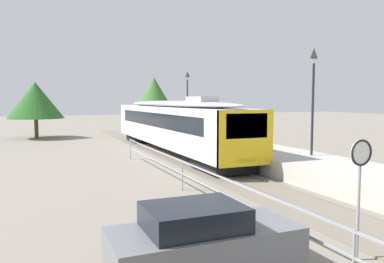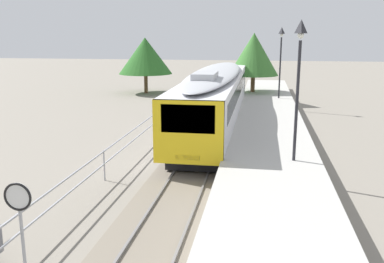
% 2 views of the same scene
% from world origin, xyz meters
% --- Properties ---
extents(ground_plane, '(160.00, 160.00, 0.00)m').
position_xyz_m(ground_plane, '(-3.00, 22.00, 0.00)').
color(ground_plane, gray).
extents(track_rails, '(3.20, 60.00, 0.14)m').
position_xyz_m(track_rails, '(0.00, 22.00, 0.03)').
color(track_rails, slate).
rests_on(track_rails, ground).
extents(commuter_train, '(2.82, 19.87, 3.74)m').
position_xyz_m(commuter_train, '(0.00, 31.30, 2.15)').
color(commuter_train, silver).
rests_on(commuter_train, track_rails).
extents(station_platform, '(3.90, 60.00, 0.90)m').
position_xyz_m(station_platform, '(3.25, 22.00, 0.45)').
color(station_platform, '#B7B5AD').
rests_on(station_platform, ground).
extents(platform_lamp_mid_platform, '(0.34, 0.34, 5.35)m').
position_xyz_m(platform_lamp_mid_platform, '(4.11, 22.02, 4.62)').
color(platform_lamp_mid_platform, '#232328').
rests_on(platform_lamp_mid_platform, station_platform).
extents(platform_lamp_far_end, '(0.34, 0.34, 5.35)m').
position_xyz_m(platform_lamp_far_end, '(4.11, 38.80, 4.62)').
color(platform_lamp_far_end, '#232328').
rests_on(platform_lamp_far_end, station_platform).
extents(speed_limit_sign, '(0.61, 0.10, 2.81)m').
position_xyz_m(speed_limit_sign, '(-2.04, 13.10, 2.12)').
color(speed_limit_sign, '#9EA0A5').
rests_on(speed_limit_sign, ground).
extents(carpark_fence, '(0.06, 36.06, 1.25)m').
position_xyz_m(carpark_fence, '(-3.30, 12.00, 0.91)').
color(carpark_fence, '#9EA0A5').
rests_on(carpark_fence, ground).
extents(parked_hatchback_grey, '(4.00, 1.77, 1.53)m').
position_xyz_m(parked_hatchback_grey, '(-5.66, 13.79, 0.79)').
color(parked_hatchback_grey, slate).
rests_on(parked_hatchback_grey, ground).
extents(tree_behind_carpark, '(5.25, 5.25, 5.42)m').
position_xyz_m(tree_behind_carpark, '(-8.58, 46.33, 3.66)').
color(tree_behind_carpark, brown).
rests_on(tree_behind_carpark, ground).
extents(tree_behind_station_far, '(4.22, 4.22, 5.85)m').
position_xyz_m(tree_behind_station_far, '(2.02, 42.18, 4.07)').
color(tree_behind_station_far, brown).
rests_on(tree_behind_station_far, ground).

